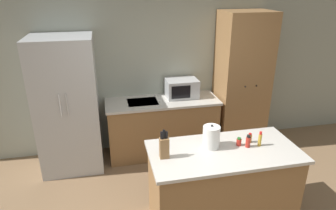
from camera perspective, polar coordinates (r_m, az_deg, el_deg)
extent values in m
cube|color=#9EA393|center=(4.65, -2.21, 7.14)|extent=(7.20, 0.06, 2.60)
cube|color=#B7BABC|center=(4.36, -18.51, -0.04)|extent=(0.82, 0.73, 1.89)
cylinder|color=silver|center=(3.96, -19.82, -0.11)|extent=(0.02, 0.02, 0.30)
cylinder|color=silver|center=(3.95, -18.67, -0.02)|extent=(0.02, 0.02, 0.30)
cube|color=olive|center=(4.67, -1.06, -4.31)|extent=(1.65, 0.59, 0.85)
cube|color=beige|center=(4.49, -1.10, 0.72)|extent=(1.69, 0.63, 0.03)
cube|color=#9EA0A3|center=(4.44, -4.86, 0.56)|extent=(0.44, 0.34, 0.01)
cube|color=olive|center=(4.80, 13.80, 4.18)|extent=(0.73, 0.60, 2.15)
sphere|color=black|center=(4.49, 14.52, 3.41)|extent=(0.02, 0.02, 0.02)
sphere|color=black|center=(4.57, 16.50, 3.53)|extent=(0.02, 0.02, 0.02)
cube|color=olive|center=(3.46, 10.13, -15.14)|extent=(1.51, 0.71, 0.87)
cube|color=beige|center=(3.21, 10.67, -8.71)|extent=(1.57, 0.77, 0.03)
cube|color=#B2B5B7|center=(4.59, 2.61, 3.26)|extent=(0.48, 0.36, 0.28)
cube|color=black|center=(4.41, 2.50, 2.44)|extent=(0.29, 0.01, 0.19)
cube|color=olive|center=(2.97, -0.73, -8.21)|extent=(0.09, 0.07, 0.21)
cylinder|color=black|center=(2.89, -1.33, -5.80)|extent=(0.02, 0.02, 0.08)
cylinder|color=black|center=(2.88, -1.07, -5.82)|extent=(0.02, 0.02, 0.08)
cylinder|color=black|center=(2.89, -0.87, -5.56)|extent=(0.02, 0.02, 0.10)
cylinder|color=black|center=(2.90, -0.64, -5.59)|extent=(0.02, 0.02, 0.09)
cylinder|color=black|center=(2.90, -0.39, -5.72)|extent=(0.02, 0.02, 0.07)
cylinder|color=black|center=(2.91, -0.19, -5.67)|extent=(0.02, 0.02, 0.07)
cylinder|color=orange|center=(3.38, 15.30, -6.20)|extent=(0.04, 0.04, 0.09)
cylinder|color=red|center=(3.36, 15.39, -5.38)|extent=(0.03, 0.03, 0.02)
cylinder|color=#B2281E|center=(3.28, 15.00, -6.84)|extent=(0.05, 0.05, 0.11)
cylinder|color=black|center=(3.25, 15.12, -5.78)|extent=(0.04, 0.04, 0.02)
cylinder|color=gold|center=(3.34, 17.09, -6.39)|extent=(0.04, 0.04, 0.13)
cylinder|color=red|center=(3.30, 17.25, -5.13)|extent=(0.03, 0.03, 0.03)
cylinder|color=#B2281E|center=(3.30, 13.34, -6.92)|extent=(0.05, 0.05, 0.07)
cylinder|color=#286628|center=(3.28, 13.41, -6.23)|extent=(0.04, 0.04, 0.02)
cylinder|color=white|center=(3.17, 8.23, -6.04)|extent=(0.18, 0.18, 0.24)
sphere|color=#262628|center=(3.11, 8.37, -3.91)|extent=(0.02, 0.02, 0.02)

